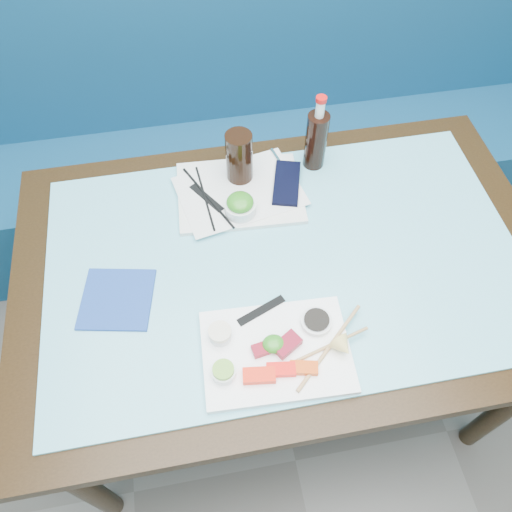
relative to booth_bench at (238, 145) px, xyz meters
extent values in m
cube|color=navy|center=(0.00, -0.07, -0.15)|extent=(3.00, 0.55, 0.45)
cube|color=navy|center=(0.00, 0.15, 0.33)|extent=(3.00, 0.12, 0.95)
cube|color=black|center=(0.00, -0.84, 0.36)|extent=(1.40, 0.90, 0.04)
cylinder|color=black|center=(-0.62, -1.21, -0.02)|extent=(0.06, 0.06, 0.71)
cylinder|color=black|center=(0.62, -1.21, -0.02)|extent=(0.06, 0.06, 0.71)
cylinder|color=black|center=(-0.62, -0.47, -0.02)|extent=(0.06, 0.06, 0.71)
cylinder|color=black|center=(0.62, -0.47, -0.02)|extent=(0.06, 0.06, 0.71)
cube|color=#67BBCE|center=(0.00, -0.84, 0.38)|extent=(1.22, 0.76, 0.01)
cube|color=white|center=(-0.08, -1.09, 0.39)|extent=(0.35, 0.25, 0.02)
cube|color=#FF220A|center=(-0.13, -1.14, 0.41)|extent=(0.08, 0.04, 0.02)
cube|color=#FF110A|center=(-0.08, -1.14, 0.41)|extent=(0.07, 0.04, 0.02)
cube|color=#E14209|center=(-0.03, -1.14, 0.41)|extent=(0.07, 0.04, 0.02)
cube|color=maroon|center=(-0.11, -1.08, 0.41)|extent=(0.05, 0.04, 0.02)
cube|color=maroon|center=(-0.05, -1.08, 0.41)|extent=(0.07, 0.07, 0.02)
ellipsoid|color=#2D831E|center=(-0.08, -1.08, 0.41)|extent=(0.06, 0.06, 0.03)
cylinder|color=white|center=(-0.20, -1.12, 0.41)|extent=(0.07, 0.07, 0.02)
cylinder|color=#70B038|center=(-0.20, -1.12, 0.43)|extent=(0.06, 0.06, 0.01)
cylinder|color=silver|center=(-0.20, -1.03, 0.41)|extent=(0.07, 0.07, 0.02)
cylinder|color=beige|center=(-0.20, -1.03, 0.43)|extent=(0.06, 0.06, 0.01)
cylinder|color=silver|center=(0.03, -1.04, 0.41)|extent=(0.09, 0.09, 0.01)
cylinder|color=black|center=(0.03, -1.04, 0.42)|extent=(0.07, 0.07, 0.01)
cone|color=#FFE078|center=(0.07, -1.12, 0.43)|extent=(0.06, 0.06, 0.05)
cube|color=black|center=(-0.09, -0.98, 0.40)|extent=(0.12, 0.07, 0.00)
cylinder|color=#A8814F|center=(0.03, -1.10, 0.40)|extent=(0.22, 0.07, 0.01)
cylinder|color=tan|center=(0.04, -1.10, 0.40)|extent=(0.20, 0.18, 0.01)
cube|color=silver|center=(-0.08, -0.60, 0.39)|extent=(0.36, 0.28, 0.01)
cube|color=silver|center=(-0.08, -0.60, 0.40)|extent=(0.37, 0.30, 0.00)
cylinder|color=white|center=(-0.09, -0.67, 0.41)|extent=(0.10, 0.10, 0.03)
ellipsoid|color=#2D7C1C|center=(-0.09, -0.67, 0.44)|extent=(0.09, 0.09, 0.04)
cylinder|color=black|center=(-0.07, -0.54, 0.47)|extent=(0.08, 0.08, 0.15)
cube|color=black|center=(0.05, -0.60, 0.40)|extent=(0.11, 0.18, 0.01)
cylinder|color=silver|center=(0.05, -0.49, 0.40)|extent=(0.03, 0.08, 0.01)
cylinder|color=black|center=(-0.18, -0.61, 0.40)|extent=(0.03, 0.24, 0.01)
cylinder|color=black|center=(-0.17, -0.61, 0.40)|extent=(0.12, 0.24, 0.01)
cube|color=black|center=(-0.18, -0.61, 0.40)|extent=(0.09, 0.12, 0.00)
cylinder|color=black|center=(0.15, -0.52, 0.47)|extent=(0.07, 0.07, 0.18)
cylinder|color=white|center=(0.15, -0.52, 0.58)|extent=(0.03, 0.03, 0.05)
cylinder|color=red|center=(0.15, -0.52, 0.61)|extent=(0.04, 0.04, 0.01)
cube|color=navy|center=(-0.43, -0.88, 0.39)|extent=(0.20, 0.20, 0.01)
camera|label=1|loc=(-0.20, -1.53, 1.45)|focal=35.00mm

